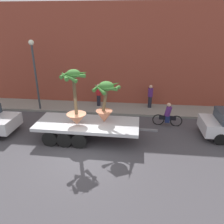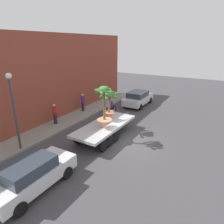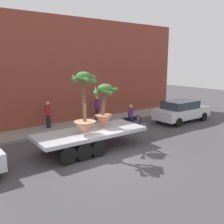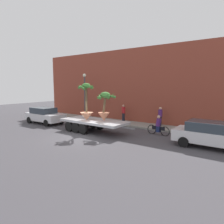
% 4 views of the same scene
% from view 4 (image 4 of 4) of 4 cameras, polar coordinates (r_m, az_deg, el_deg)
% --- Properties ---
extents(ground_plane, '(60.00, 60.00, 0.00)m').
position_cam_4_polar(ground_plane, '(15.36, -8.79, -6.74)').
color(ground_plane, '#423F44').
extents(sidewalk, '(24.00, 2.20, 0.15)m').
position_cam_4_polar(sidewalk, '(20.05, 3.53, -3.11)').
color(sidewalk, gray).
rests_on(sidewalk, ground).
extents(building_facade, '(24.00, 1.20, 7.38)m').
position_cam_4_polar(building_facade, '(21.17, 6.08, 7.26)').
color(building_facade, brown).
rests_on(building_facade, ground).
extents(flatbed_trailer, '(6.61, 2.33, 0.98)m').
position_cam_4_polar(flatbed_trailer, '(16.62, -5.80, -2.95)').
color(flatbed_trailer, '#B7BABF').
rests_on(flatbed_trailer, ground).
extents(potted_palm_rear, '(1.52, 1.52, 2.28)m').
position_cam_4_polar(potted_palm_rear, '(15.77, -2.06, 1.54)').
color(potted_palm_rear, '#C17251').
rests_on(potted_palm_rear, flatbed_trailer).
extents(potted_palm_middle, '(1.47, 1.46, 2.95)m').
position_cam_4_polar(potted_palm_middle, '(16.36, -7.20, 2.18)').
color(potted_palm_middle, tan).
rests_on(potted_palm_middle, flatbed_trailer).
extents(cyclist, '(1.84, 0.37, 1.54)m').
position_cam_4_polar(cyclist, '(15.89, 12.87, -3.90)').
color(cyclist, black).
rests_on(cyclist, ground).
extents(parked_car, '(4.51, 1.96, 1.58)m').
position_cam_4_polar(parked_car, '(13.69, 26.21, -5.63)').
color(parked_car, silver).
rests_on(parked_car, ground).
extents(trailing_car, '(4.24, 1.93, 1.58)m').
position_cam_4_polar(trailing_car, '(21.18, -18.38, -0.85)').
color(trailing_car, silver).
rests_on(trailing_car, ground).
extents(pedestrian_near_gate, '(0.36, 0.36, 1.71)m').
position_cam_4_polar(pedestrian_near_gate, '(18.61, 13.34, -1.10)').
color(pedestrian_near_gate, black).
rests_on(pedestrian_near_gate, sidewalk).
extents(pedestrian_far_left, '(0.36, 0.36, 1.71)m').
position_cam_4_polar(pedestrian_far_left, '(20.29, 3.23, -0.21)').
color(pedestrian_far_left, black).
rests_on(pedestrian_far_left, sidewalk).
extents(street_lamp, '(0.36, 0.36, 4.83)m').
position_cam_4_polar(street_lamp, '(21.85, -7.65, 6.04)').
color(street_lamp, '#383D42').
rests_on(street_lamp, sidewalk).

